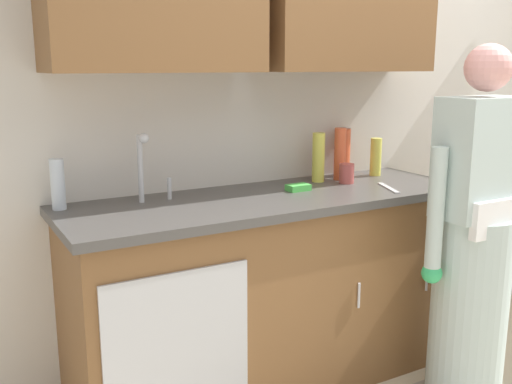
{
  "coord_description": "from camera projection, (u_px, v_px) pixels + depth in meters",
  "views": [
    {
      "loc": [
        -1.91,
        -1.57,
        1.53
      ],
      "look_at": [
        -0.72,
        0.55,
        1.0
      ],
      "focal_mm": 40.91,
      "sensor_mm": 36.0,
      "label": 1
    }
  ],
  "objects": [
    {
      "name": "countertop",
      "position": [
        272.0,
        199.0,
        2.71
      ],
      "size": [
        1.96,
        0.66,
        0.04
      ],
      "primitive_type": "cube",
      "color": "#474442",
      "rests_on": "counter_cabinet"
    },
    {
      "name": "person_at_sink",
      "position": [
        473.0,
        257.0,
        2.6
      ],
      "size": [
        0.55,
        0.34,
        1.62
      ],
      "color": "white",
      "rests_on": "ground"
    },
    {
      "name": "sink",
      "position": [
        162.0,
        211.0,
        2.46
      ],
      "size": [
        0.5,
        0.36,
        0.35
      ],
      "color": "#B7BABF",
      "rests_on": "counter_cabinet"
    },
    {
      "name": "bottle_dish_liquid",
      "position": [
        318.0,
        157.0,
        2.99
      ],
      "size": [
        0.06,
        0.06,
        0.25
      ],
      "primitive_type": "cylinder",
      "color": "#D8D14C",
      "rests_on": "countertop"
    },
    {
      "name": "bottle_water_tall",
      "position": [
        340.0,
        154.0,
        3.04
      ],
      "size": [
        0.06,
        0.06,
        0.27
      ],
      "primitive_type": "cylinder",
      "color": "#E05933",
      "rests_on": "countertop"
    },
    {
      "name": "knife_on_counter",
      "position": [
        388.0,
        188.0,
        2.85
      ],
      "size": [
        0.11,
        0.23,
        0.01
      ],
      "primitive_type": "cube",
      "rotation": [
        0.0,
        0.0,
        4.35
      ],
      "color": "silver",
      "rests_on": "countertop"
    },
    {
      "name": "sponge",
      "position": [
        298.0,
        187.0,
        2.8
      ],
      "size": [
        0.11,
        0.07,
        0.03
      ],
      "primitive_type": "cube",
      "color": "#4CBF4C",
      "rests_on": "countertop"
    },
    {
      "name": "kitchen_wall_with_uppers",
      "position": [
        311.0,
        76.0,
        3.04
      ],
      "size": [
        4.8,
        0.44,
        2.7
      ],
      "color": "beige",
      "rests_on": "ground"
    },
    {
      "name": "cup_by_sink",
      "position": [
        347.0,
        173.0,
        2.97
      ],
      "size": [
        0.08,
        0.08,
        0.1
      ],
      "primitive_type": "cylinder",
      "color": "#B24C47",
      "rests_on": "countertop"
    },
    {
      "name": "counter_cabinet",
      "position": [
        271.0,
        294.0,
        2.81
      ],
      "size": [
        1.9,
        0.62,
        0.9
      ],
      "color": "brown",
      "rests_on": "ground"
    },
    {
      "name": "bottle_water_short",
      "position": [
        376.0,
        157.0,
        3.17
      ],
      "size": [
        0.06,
        0.06,
        0.2
      ],
      "primitive_type": "cylinder",
      "color": "#D8D14C",
      "rests_on": "countertop"
    },
    {
      "name": "bottle_cleaner_spray",
      "position": [
        343.0,
        152.0,
        3.16
      ],
      "size": [
        0.08,
        0.08,
        0.26
      ],
      "primitive_type": "cylinder",
      "color": "#E05933",
      "rests_on": "countertop"
    },
    {
      "name": "bottle_soap",
      "position": [
        58.0,
        184.0,
        2.41
      ],
      "size": [
        0.06,
        0.06,
        0.21
      ],
      "primitive_type": "cylinder",
      "color": "silver",
      "rests_on": "countertop"
    }
  ]
}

